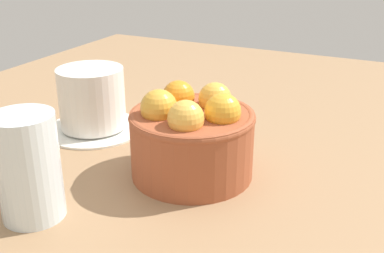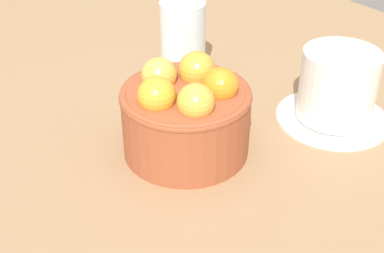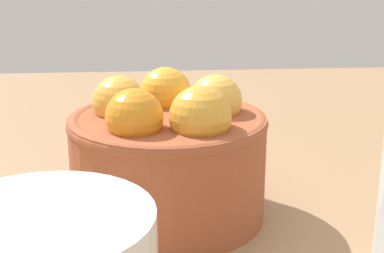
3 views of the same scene
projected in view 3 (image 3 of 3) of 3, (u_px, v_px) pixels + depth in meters
ground_plane at (169, 243)px, 41.99cm from camera, size 123.94×104.92×4.67cm
terracotta_bowl at (168, 153)px, 39.91cm from camera, size 13.89×13.89×10.22cm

